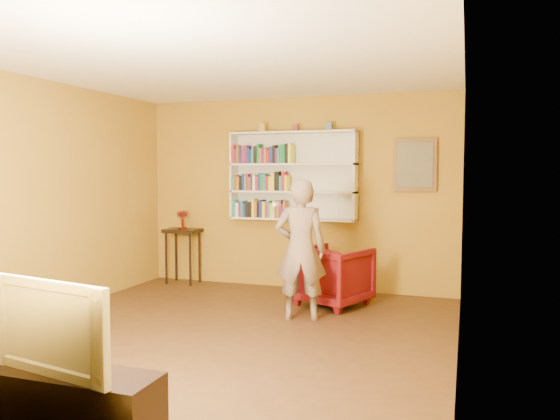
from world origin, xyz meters
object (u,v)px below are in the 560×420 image
at_px(armchair, 333,276).
at_px(tv_cabinet, 63,406).
at_px(television, 61,324).
at_px(console_table, 183,238).
at_px(ruby_lustre, 182,216).
at_px(bookshelf, 294,176).
at_px(person, 301,249).

bearing_deg(armchair, tv_cabinet, 100.94).
height_order(tv_cabinet, television, television).
height_order(console_table, ruby_lustre, ruby_lustre).
bearing_deg(tv_cabinet, bookshelf, 89.79).
distance_m(bookshelf, tv_cabinet, 4.86).
height_order(bookshelf, television, bookshelf).
distance_m(console_table, tv_cabinet, 4.82).
xyz_separation_m(ruby_lustre, television, (1.66, -4.50, -0.27)).
bearing_deg(television, ruby_lustre, 120.37).
relative_size(console_table, person, 0.51).
relative_size(bookshelf, console_table, 2.22).
height_order(ruby_lustre, television, ruby_lustre).
distance_m(person, tv_cabinet, 3.26).
height_order(ruby_lustre, armchair, ruby_lustre).
xyz_separation_m(console_table, ruby_lustre, (0.00, -0.00, 0.33)).
xyz_separation_m(ruby_lustre, person, (2.23, -1.34, -0.21)).
bearing_deg(bookshelf, ruby_lustre, -174.58).
bearing_deg(person, console_table, -46.11).
xyz_separation_m(console_table, person, (2.23, -1.34, 0.12)).
xyz_separation_m(armchair, television, (-0.76, -3.90, 0.37)).
bearing_deg(armchair, person, 97.20).
bearing_deg(person, television, 64.71).
xyz_separation_m(bookshelf, television, (-0.02, -4.66, -0.86)).
relative_size(armchair, tv_cabinet, 0.65).
xyz_separation_m(armchair, tv_cabinet, (-0.76, -3.90, -0.14)).
xyz_separation_m(console_table, television, (1.66, -4.50, 0.06)).
distance_m(bookshelf, console_table, 1.92).
distance_m(ruby_lustre, person, 2.61).
bearing_deg(person, armchair, -119.92).
xyz_separation_m(ruby_lustre, armchair, (2.43, -0.60, -0.64)).
bearing_deg(armchair, ruby_lustre, 8.04).
relative_size(tv_cabinet, television, 1.26).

